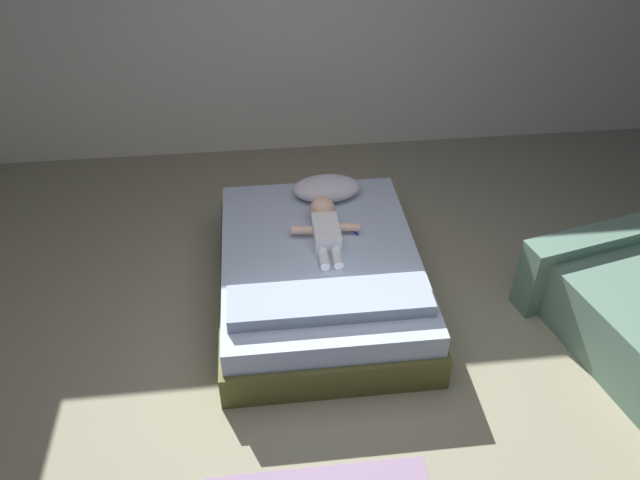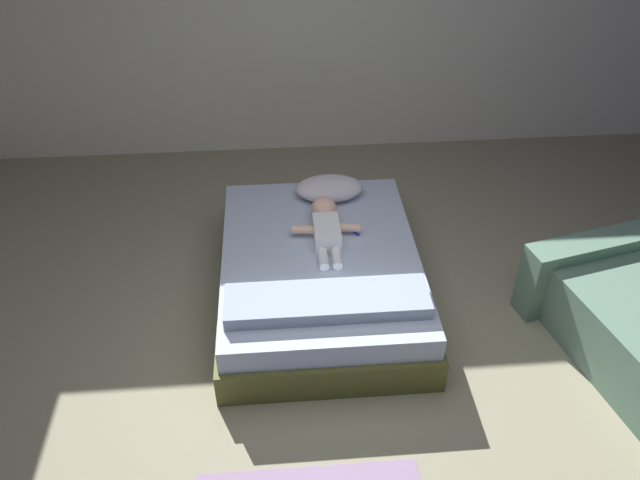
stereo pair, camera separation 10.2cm
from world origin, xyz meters
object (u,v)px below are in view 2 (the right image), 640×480
Objects in this scene: pillow at (329,188)px; toothbrush at (352,231)px; bed at (320,275)px; baby at (326,225)px.

pillow is 4.48× the size of toothbrush.
baby is at bearing 74.08° from bed.
pillow is 0.45m from baby.
bed is at bearing -105.92° from baby.
toothbrush is at bearing -74.41° from pillow.
toothbrush is (0.12, -0.44, -0.07)m from pillow.
bed is 2.76× the size of baby.
toothbrush is (0.24, 0.21, 0.22)m from bed.
pillow is 0.46m from toothbrush.
baby is at bearing -98.27° from pillow.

